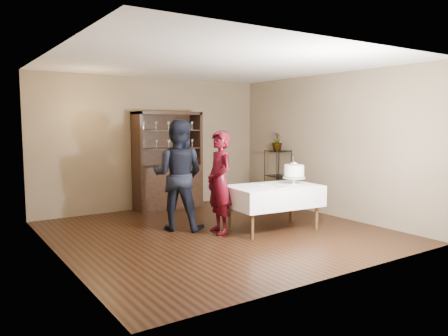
{
  "coord_description": "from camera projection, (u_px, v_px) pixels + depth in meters",
  "views": [
    {
      "loc": [
        -3.8,
        -5.87,
        1.79
      ],
      "look_at": [
        0.17,
        0.1,
        1.03
      ],
      "focal_mm": 35.0,
      "sensor_mm": 36.0,
      "label": 1
    }
  ],
  "objects": [
    {
      "name": "wall_right",
      "position": [
        328.0,
        145.0,
        8.37
      ],
      "size": [
        0.02,
        5.0,
        2.7
      ],
      "primitive_type": "cube",
      "color": "brown",
      "rests_on": "floor"
    },
    {
      "name": "wall_left",
      "position": [
        56.0,
        156.0,
        5.62
      ],
      "size": [
        0.02,
        5.0,
        2.7
      ],
      "primitive_type": "cube",
      "color": "brown",
      "rests_on": "floor"
    },
    {
      "name": "back_wall",
      "position": [
        153.0,
        143.0,
        9.07
      ],
      "size": [
        5.0,
        0.02,
        2.7
      ],
      "primitive_type": "cube",
      "color": "brown",
      "rests_on": "floor"
    },
    {
      "name": "potted_plant",
      "position": [
        277.0,
        141.0,
        9.27
      ],
      "size": [
        0.31,
        0.31,
        0.4
      ],
      "primitive_type": "imported",
      "rotation": [
        0.0,
        0.0,
        0.67
      ],
      "color": "#48642F",
      "rests_on": "plant_etagere"
    },
    {
      "name": "plate_far",
      "position": [
        260.0,
        184.0,
        7.39
      ],
      "size": [
        0.22,
        0.22,
        0.01
      ],
      "primitive_type": "cylinder",
      "rotation": [
        0.0,
        0.0,
        -0.25
      ],
      "color": "silver",
      "rests_on": "cake_table"
    },
    {
      "name": "woman",
      "position": [
        220.0,
        182.0,
        6.99
      ],
      "size": [
        0.47,
        0.65,
        1.66
      ],
      "primitive_type": "imported",
      "rotation": [
        0.0,
        0.0,
        -1.69
      ],
      "color": "#33040D",
      "rests_on": "floor"
    },
    {
      "name": "cake",
      "position": [
        294.0,
        172.0,
        7.35
      ],
      "size": [
        0.42,
        0.42,
        0.52
      ],
      "rotation": [
        0.0,
        0.0,
        -0.3
      ],
      "color": "silver",
      "rests_on": "cake_table"
    },
    {
      "name": "plate_near",
      "position": [
        282.0,
        187.0,
        6.98
      ],
      "size": [
        0.24,
        0.24,
        0.01
      ],
      "primitive_type": "cylinder",
      "rotation": [
        0.0,
        0.0,
        -0.38
      ],
      "color": "silver",
      "rests_on": "cake_table"
    },
    {
      "name": "cake_table",
      "position": [
        273.0,
        196.0,
        7.23
      ],
      "size": [
        1.56,
        1.04,
        0.74
      ],
      "rotation": [
        0.0,
        0.0,
        -0.09
      ],
      "color": "white",
      "rests_on": "floor"
    },
    {
      "name": "floor",
      "position": [
        219.0,
        232.0,
        7.14
      ],
      "size": [
        5.0,
        5.0,
        0.0
      ],
      "primitive_type": "plane",
      "color": "black",
      "rests_on": "ground"
    },
    {
      "name": "ceiling",
      "position": [
        219.0,
        64.0,
        6.86
      ],
      "size": [
        5.0,
        5.0,
        0.0
      ],
      "primitive_type": "plane",
      "rotation": [
        3.14,
        0.0,
        0.0
      ],
      "color": "silver",
      "rests_on": "back_wall"
    },
    {
      "name": "man",
      "position": [
        178.0,
        175.0,
        7.22
      ],
      "size": [
        1.12,
        1.11,
        1.83
      ],
      "primitive_type": "imported",
      "rotation": [
        0.0,
        0.0,
        2.4
      ],
      "color": "black",
      "rests_on": "floor"
    },
    {
      "name": "plant_etagere",
      "position": [
        278.0,
        176.0,
        9.32
      ],
      "size": [
        0.42,
        0.42,
        1.2
      ],
      "color": "black",
      "rests_on": "floor"
    },
    {
      "name": "china_hutch",
      "position": [
        168.0,
        177.0,
        9.04
      ],
      "size": [
        1.4,
        0.48,
        2.0
      ],
      "color": "black",
      "rests_on": "floor"
    }
  ]
}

